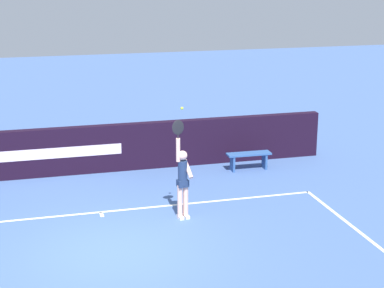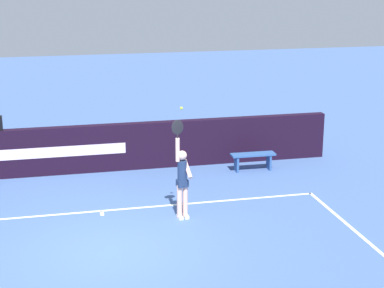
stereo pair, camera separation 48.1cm
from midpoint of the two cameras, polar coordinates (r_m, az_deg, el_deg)
name	(u,v)px [view 2 (the right image)]	position (r m, az deg, el deg)	size (l,w,h in m)	color
ground_plane	(111,251)	(13.02, -6.32, -9.66)	(60.00, 60.00, 0.00)	#415E96
court_lines	(113,260)	(12.63, -6.08, -10.49)	(10.74, 5.48, 0.00)	white
back_wall	(91,149)	(17.73, -8.41, -0.43)	(13.91, 0.27, 1.34)	black
tennis_player	(182,178)	(14.21, 0.06, -3.14)	(0.45, 0.44, 2.34)	beige
tennis_ball	(181,108)	(13.74, 0.04, 3.28)	(0.07, 0.07, 0.07)	#C5E536
courtside_bench_near	(253,158)	(17.84, 6.33, -1.27)	(1.27, 0.38, 0.50)	#2E5492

